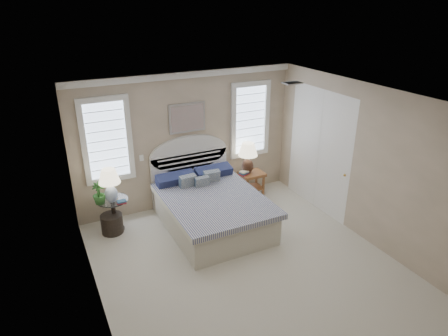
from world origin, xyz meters
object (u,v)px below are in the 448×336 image
floor_pot (112,224)px  lamp_left (110,182)px  nightstand_right (252,179)px  bed (210,206)px  side_table_left (114,211)px  lamp_right (248,154)px

floor_pot → lamp_left: bearing=4.2°
nightstand_right → floor_pot: bearing=-176.9°
bed → floor_pot: (-1.71, 0.53, -0.21)m
side_table_left → lamp_left: 0.62m
floor_pot → side_table_left: bearing=43.2°
nightstand_right → lamp_left: (-2.96, -0.16, 0.62)m
bed → nightstand_right: size_ratio=4.29×
side_table_left → nightstand_right: size_ratio=1.19×
side_table_left → lamp_right: 2.93m
lamp_left → bed: bearing=-17.8°
bed → floor_pot: size_ratio=5.82×
side_table_left → floor_pot: 0.23m
bed → lamp_left: bed is taller
floor_pot → lamp_right: lamp_right is taller
bed → lamp_left: bearing=162.2°
lamp_left → side_table_left: bearing=75.4°
lamp_left → lamp_right: lamp_left is taller
floor_pot → nightstand_right: bearing=3.1°
bed → nightstand_right: 1.47m
bed → side_table_left: bearing=160.3°
bed → lamp_right: bearing=32.0°
bed → side_table_left: (-1.65, 0.59, 0.00)m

